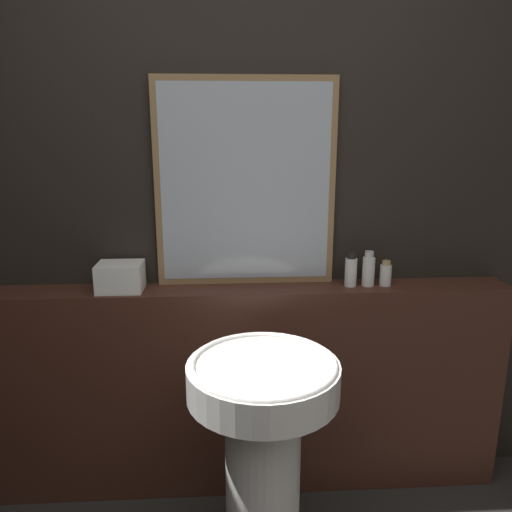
{
  "coord_description": "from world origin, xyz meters",
  "views": [
    {
      "loc": [
        -0.03,
        -0.34,
        1.55
      ],
      "look_at": [
        0.08,
        1.5,
        1.07
      ],
      "focal_mm": 35.0,
      "sensor_mm": 36.0,
      "label": 1
    }
  ],
  "objects": [
    {
      "name": "wall_back",
      "position": [
        0.0,
        1.72,
        1.25
      ],
      "size": [
        8.0,
        0.06,
        2.5
      ],
      "color": "black",
      "rests_on": "ground_plane"
    },
    {
      "name": "vanity_counter",
      "position": [
        0.0,
        1.59,
        0.46
      ],
      "size": [
        2.27,
        0.19,
        0.92
      ],
      "color": "#422319",
      "rests_on": "ground_plane"
    },
    {
      "name": "pedestal_sink",
      "position": [
        0.08,
        1.12,
        0.53
      ],
      "size": [
        0.5,
        0.5,
        0.83
      ],
      "color": "white",
      "rests_on": "ground_plane"
    },
    {
      "name": "mirror",
      "position": [
        0.05,
        1.67,
        1.33
      ],
      "size": [
        0.72,
        0.03,
        0.83
      ],
      "color": "#937047",
      "rests_on": "vanity_counter"
    },
    {
      "name": "towel_stack",
      "position": [
        -0.46,
        1.59,
        0.97
      ],
      "size": [
        0.18,
        0.14,
        0.11
      ],
      "color": "white",
      "rests_on": "vanity_counter"
    },
    {
      "name": "shampoo_bottle",
      "position": [
        0.47,
        1.59,
        0.98
      ],
      "size": [
        0.05,
        0.05,
        0.14
      ],
      "color": "white",
      "rests_on": "vanity_counter"
    },
    {
      "name": "conditioner_bottle",
      "position": [
        0.54,
        1.59,
        0.98
      ],
      "size": [
        0.05,
        0.05,
        0.15
      ],
      "color": "white",
      "rests_on": "vanity_counter"
    },
    {
      "name": "lotion_bottle",
      "position": [
        0.62,
        1.59,
        0.96
      ],
      "size": [
        0.05,
        0.05,
        0.1
      ],
      "color": "white",
      "rests_on": "vanity_counter"
    }
  ]
}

